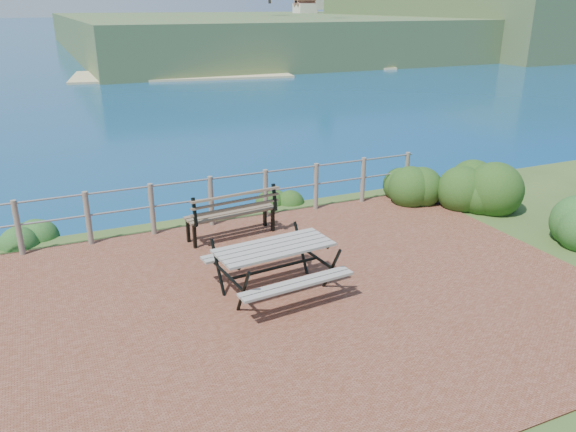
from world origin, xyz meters
The scene contains 10 objects.
ground centered at (0.00, 0.00, 0.00)m, with size 10.00×7.00×0.12m, color brown.
ocean centered at (0.00, 200.00, 0.00)m, with size 1200.00×1200.00×0.00m, color navy.
safety_railing centered at (0.00, 3.35, 0.57)m, with size 9.40×0.10×1.00m.
distant_bay centered at (173.07, 202.61, -1.52)m, with size 290.00×232.36×24.00m.
picnic_table centered at (0.08, 0.32, 0.48)m, with size 1.82×1.52×0.74m.
park_bench centered at (0.17, 2.63, 0.64)m, with size 1.76×0.62×0.97m.
shrub_right_front centered at (5.39, 2.04, 0.00)m, with size 1.33×1.33×1.89m, color #1C4013.
shrub_right_edge centered at (4.56, 3.11, 0.00)m, with size 1.00×1.00×1.43m, color #1C4013.
shrub_lip_west centered at (-3.34, 4.15, 0.00)m, with size 0.79×0.79×0.54m, color #1B4A1C.
shrub_lip_east centered at (1.77, 4.19, 0.00)m, with size 0.82×0.82×0.58m, color #1C4013.
Camera 1 is at (-2.84, -6.74, 4.14)m, focal length 35.00 mm.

